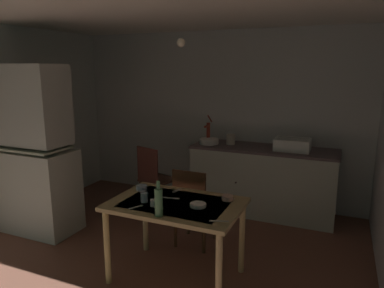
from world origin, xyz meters
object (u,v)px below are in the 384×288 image
at_px(chair_by_counter, 154,177).
at_px(dining_table, 176,212).
at_px(chair_far_side, 193,204).
at_px(sink_basin, 293,144).
at_px(glass_bottle, 159,202).
at_px(mug_tall, 154,203).
at_px(serving_bowl_wide, 142,188).
at_px(mixing_bowl_counter, 209,141).
at_px(hutch_cabinet, 33,155).
at_px(hand_pump, 208,131).

bearing_deg(chair_by_counter, dining_table, -53.79).
xyz_separation_m(chair_far_side, chair_by_counter, (-0.88, 0.70, 0.00)).
xyz_separation_m(sink_basin, glass_bottle, (-0.77, -2.18, -0.12)).
bearing_deg(mug_tall, serving_bowl_wide, 134.72).
bearing_deg(sink_basin, mixing_bowl_counter, -177.45).
bearing_deg(sink_basin, chair_far_side, -125.21).
xyz_separation_m(mixing_bowl_counter, serving_bowl_wide, (-0.11, -1.63, -0.18)).
distance_m(hutch_cabinet, hand_pump, 2.30).
relative_size(hutch_cabinet, chair_far_side, 2.23).
xyz_separation_m(mixing_bowl_counter, chair_far_side, (0.26, -1.18, -0.46)).
distance_m(dining_table, chair_by_counter, 1.65).
distance_m(mixing_bowl_counter, dining_table, 1.86).
distance_m(chair_far_side, mug_tall, 0.83).
bearing_deg(dining_table, serving_bowl_wide, 159.52).
bearing_deg(dining_table, mixing_bowl_counter, 101.06).
distance_m(dining_table, glass_bottle, 0.39).
relative_size(mixing_bowl_counter, chair_by_counter, 0.29).
xyz_separation_m(hand_pump, chair_by_counter, (-0.57, -0.57, -0.60)).
bearing_deg(chair_far_side, serving_bowl_wide, -129.19).
bearing_deg(glass_bottle, mug_tall, 129.35).
height_order(hand_pump, glass_bottle, hand_pump).
bearing_deg(dining_table, glass_bottle, -90.11).
xyz_separation_m(sink_basin, serving_bowl_wide, (-1.24, -1.68, -0.22)).
bearing_deg(chair_by_counter, mug_tall, -60.75).
height_order(sink_basin, chair_by_counter, sink_basin).
xyz_separation_m(dining_table, chair_far_side, (-0.09, 0.63, -0.17)).
height_order(dining_table, serving_bowl_wide, serving_bowl_wide).
height_order(mixing_bowl_counter, serving_bowl_wide, mixing_bowl_counter).
relative_size(hand_pump, glass_bottle, 1.29).
bearing_deg(dining_table, hutch_cabinet, 172.25).
bearing_deg(chair_far_side, dining_table, -81.55).
bearing_deg(mixing_bowl_counter, mug_tall, -83.90).
bearing_deg(hutch_cabinet, serving_bowl_wide, -3.72).
bearing_deg(chair_by_counter, serving_bowl_wide, -66.30).
xyz_separation_m(sink_basin, chair_by_counter, (-1.74, -0.53, -0.51)).
height_order(hand_pump, dining_table, hand_pump).
bearing_deg(chair_by_counter, hand_pump, 45.32).
bearing_deg(hand_pump, chair_by_counter, -134.68).
bearing_deg(mixing_bowl_counter, chair_far_side, -77.57).
xyz_separation_m(hand_pump, glass_bottle, (0.40, -2.22, -0.21)).
relative_size(chair_far_side, chair_by_counter, 0.97).
height_order(mixing_bowl_counter, chair_by_counter, mixing_bowl_counter).
relative_size(hutch_cabinet, mug_tall, 28.79).
bearing_deg(chair_far_side, mixing_bowl_counter, 102.43).
distance_m(sink_basin, hand_pump, 1.18).
height_order(sink_basin, hand_pump, hand_pump).
height_order(dining_table, glass_bottle, glass_bottle).
xyz_separation_m(sink_basin, mixing_bowl_counter, (-1.12, -0.05, -0.04)).
relative_size(sink_basin, dining_table, 0.37).
height_order(mixing_bowl_counter, chair_far_side, mixing_bowl_counter).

